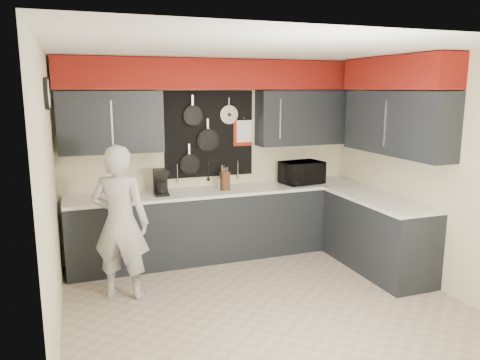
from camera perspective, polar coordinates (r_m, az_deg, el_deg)
name	(u,v)px	position (r m, az deg, el deg)	size (l,w,h in m)	color
ground	(261,301)	(5.16, 2.57, -14.48)	(4.00, 4.00, 0.00)	tan
back_wall_assembly	(216,105)	(6.17, -2.94, 9.08)	(4.00, 0.36, 2.60)	beige
right_wall_assembly	(400,113)	(5.84, 18.91, 7.73)	(0.36, 3.50, 2.60)	beige
left_wall_assembly	(51,192)	(4.40, -22.10, -1.41)	(0.05, 3.50, 2.60)	beige
base_cabinets	(263,226)	(6.14, 2.81, -5.64)	(3.95, 2.20, 0.92)	black
microwave	(302,173)	(6.56, 7.53, 0.90)	(0.56, 0.38, 0.31)	black
knife_block	(225,181)	(6.10, -1.85, -0.13)	(0.11, 0.11, 0.24)	#3B2013
utensil_crock	(223,184)	(6.17, -2.13, -0.45)	(0.11, 0.11, 0.14)	white
coffee_maker	(161,181)	(5.90, -9.60, -0.17)	(0.20, 0.23, 0.32)	black
person	(120,223)	(5.11, -14.37, -5.07)	(0.61, 0.40, 1.67)	#B5B5B2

